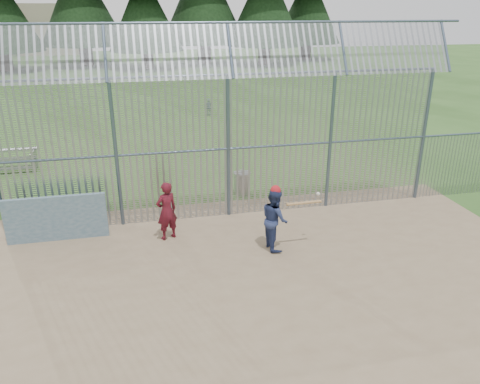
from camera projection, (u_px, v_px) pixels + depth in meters
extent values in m
plane|color=#2D511E|center=(259.00, 278.00, 10.43)|extent=(120.00, 120.00, 0.00)
cube|color=#756047|center=(265.00, 290.00, 9.98)|extent=(14.00, 10.00, 0.02)
cube|color=#38566B|center=(56.00, 218.00, 11.91)|extent=(2.50, 0.12, 1.20)
imported|color=navy|center=(275.00, 219.00, 11.46)|extent=(0.65, 0.80, 1.56)
imported|color=maroon|center=(167.00, 211.00, 11.92)|extent=(0.67, 0.57, 1.55)
imported|color=gray|center=(209.00, 107.00, 25.76)|extent=(0.58, 0.34, 0.93)
sphere|color=#B21720|center=(276.00, 190.00, 11.18)|extent=(0.25, 0.25, 0.25)
cylinder|color=#AA7F4C|center=(305.00, 203.00, 11.30)|extent=(0.85, 0.09, 0.07)
sphere|color=#AA7F4C|center=(288.00, 204.00, 11.22)|extent=(0.09, 0.09, 0.09)
sphere|color=white|center=(318.00, 194.00, 11.55)|extent=(0.09, 0.09, 0.09)
cylinder|color=gray|center=(242.00, 184.00, 14.99)|extent=(0.52, 0.52, 0.70)
cylinder|color=#9EA0A5|center=(242.00, 173.00, 14.85)|extent=(0.56, 0.56, 0.05)
sphere|color=#9EA0A5|center=(242.00, 172.00, 14.83)|extent=(0.10, 0.10, 0.10)
cube|color=slate|center=(34.00, 160.00, 17.29)|extent=(0.06, 0.90, 0.70)
cylinder|color=#47566B|center=(116.00, 156.00, 12.27)|extent=(0.10, 0.10, 4.00)
cylinder|color=#47566B|center=(228.00, 149.00, 12.87)|extent=(0.10, 0.10, 4.00)
cylinder|color=#47566B|center=(330.00, 142.00, 13.47)|extent=(0.10, 0.10, 4.00)
cylinder|color=#47566B|center=(424.00, 137.00, 14.07)|extent=(0.10, 0.10, 4.00)
cylinder|color=#47566B|center=(228.00, 75.00, 12.13)|extent=(12.00, 0.07, 0.07)
cylinder|color=#47566B|center=(228.00, 149.00, 12.87)|extent=(12.00, 0.06, 0.06)
cube|color=gray|center=(228.00, 149.00, 12.87)|extent=(12.00, 0.02, 4.00)
cube|color=gray|center=(230.00, 50.00, 11.55)|extent=(12.00, 0.77, 1.31)
cylinder|color=#47566B|center=(419.00, 168.00, 14.44)|extent=(0.08, 0.08, 2.00)
cylinder|color=#332319|center=(4.00, 54.00, 43.35)|extent=(1.19, 1.19, 3.06)
cylinder|color=#332319|center=(86.00, 48.00, 47.41)|extent=(1.33, 1.33, 3.42)
cylinder|color=#332319|center=(147.00, 53.00, 45.08)|extent=(1.12, 1.12, 2.88)
cylinder|color=#332319|center=(204.00, 46.00, 48.87)|extent=(1.40, 1.40, 3.60)
cylinder|color=#332319|center=(264.00, 48.00, 48.33)|extent=(1.26, 1.26, 3.24)
cylinder|color=#332319|center=(306.00, 45.00, 53.20)|extent=(1.19, 1.19, 3.06)
cube|color=#B2A58C|center=(53.00, 29.00, 59.53)|extent=(8.00, 7.00, 6.00)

